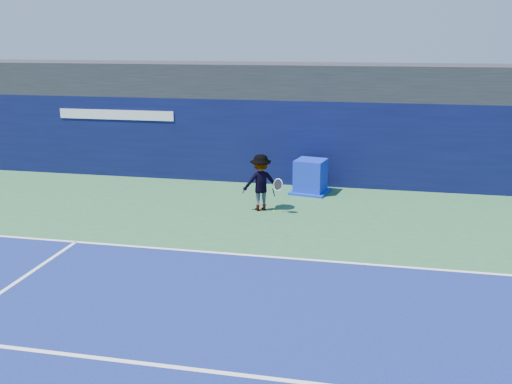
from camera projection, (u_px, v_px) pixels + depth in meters
ground at (236, 314)px, 10.92m from camera, size 80.00×80.00×0.00m
baseline at (266, 256)px, 13.75m from camera, size 24.00×0.10×0.01m
service_line at (207, 371)px, 9.03m from camera, size 24.00×0.10×0.01m
stadium_band at (309, 80)px, 20.84m from camera, size 36.00×3.00×1.20m
back_wall_assembly at (305, 142)px, 20.45m from camera, size 36.00×1.03×3.00m
equipment_cart at (310, 178)px, 19.32m from camera, size 1.40×1.40×1.15m
tennis_player at (261, 183)px, 17.28m from camera, size 1.39×1.04×1.73m
tennis_ball at (274, 211)px, 14.88m from camera, size 0.06×0.06×0.06m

